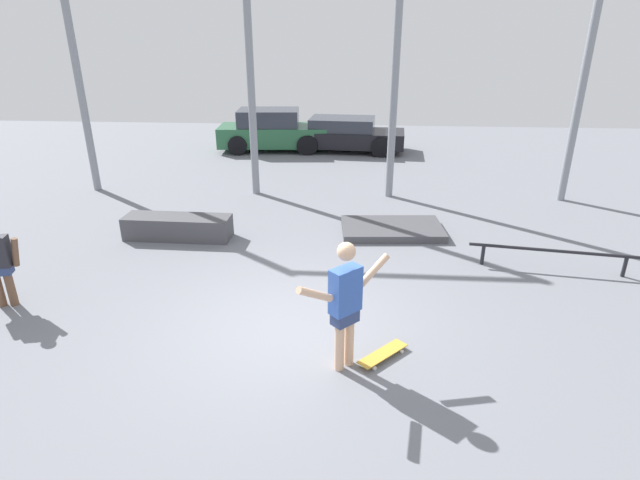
% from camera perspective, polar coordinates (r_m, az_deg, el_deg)
% --- Properties ---
extents(ground_plane, '(36.00, 36.00, 0.00)m').
position_cam_1_polar(ground_plane, '(7.62, -3.41, -10.12)').
color(ground_plane, slate).
extents(skateboarder, '(1.15, 1.13, 1.79)m').
position_cam_1_polar(skateboarder, '(6.32, 2.91, -6.89)').
color(skateboarder, '#DBAD89').
rests_on(skateboarder, ground_plane).
extents(skateboard, '(0.72, 0.74, 0.08)m').
position_cam_1_polar(skateboard, '(7.03, 7.18, -12.79)').
color(skateboard, gold).
rests_on(skateboard, ground_plane).
extents(grind_box, '(2.29, 0.69, 0.49)m').
position_cam_1_polar(grind_box, '(11.16, -15.93, 1.42)').
color(grind_box, '#47474C').
rests_on(grind_box, ground_plane).
extents(manual_pad, '(2.30, 1.50, 0.16)m').
position_cam_1_polar(manual_pad, '(11.20, 8.23, 1.27)').
color(manual_pad, '#47474C').
rests_on(manual_pad, ground_plane).
extents(grind_rail, '(2.99, 0.49, 0.43)m').
position_cam_1_polar(grind_rail, '(10.18, 25.11, -1.39)').
color(grind_rail, black).
rests_on(grind_rail, ground_plane).
extents(canopy_support_left, '(4.75, 0.20, 6.71)m').
position_cam_1_polar(canopy_support_left, '(14.04, -17.93, 20.91)').
color(canopy_support_left, gray).
rests_on(canopy_support_left, ground_plane).
extents(canopy_support_right, '(4.75, 0.20, 6.71)m').
position_cam_1_polar(canopy_support_right, '(13.49, 19.14, 20.74)').
color(canopy_support_right, gray).
rests_on(canopy_support_right, ground_plane).
extents(parked_car_green, '(4.12, 2.14, 1.51)m').
position_cam_1_polar(parked_car_green, '(19.17, -5.49, 12.32)').
color(parked_car_green, '#28603D').
rests_on(parked_car_green, ground_plane).
extents(parked_car_black, '(4.34, 2.15, 1.22)m').
position_cam_1_polar(parked_car_black, '(18.98, 2.92, 11.95)').
color(parked_car_black, black).
rests_on(parked_car_black, ground_plane).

